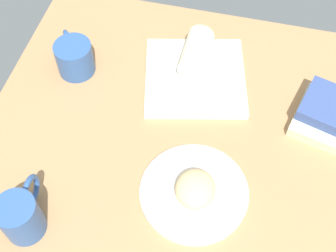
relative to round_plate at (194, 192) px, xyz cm
name	(u,v)px	position (x,y,z in cm)	size (l,w,h in cm)	color
dining_table	(214,155)	(-2.44, -11.68, -2.70)	(110.00, 90.00, 4.00)	#9E754C
round_plate	(194,192)	(0.00, 0.00, 0.00)	(23.34, 23.34, 1.40)	silver
scone_pastry	(195,189)	(-0.27, 0.52, 3.00)	(9.35, 8.47, 4.60)	tan
square_plate	(195,77)	(6.26, -31.38, 0.10)	(24.87, 24.87, 1.60)	white
sauce_cup	(195,90)	(5.22, -25.88, 2.02)	(4.79, 4.79, 2.08)	silver
breakfast_wrap	(196,52)	(7.09, -35.78, 4.33)	(6.86, 6.86, 12.67)	beige
coffee_mug	(74,57)	(36.63, -27.70, 3.70)	(10.55, 12.57, 8.58)	#2D518C
second_mug	(21,215)	(31.88, 14.99, 4.45)	(8.28, 13.59, 10.09)	#2D518C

